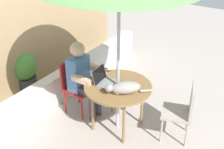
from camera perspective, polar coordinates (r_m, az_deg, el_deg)
name	(u,v)px	position (r m, az deg, el deg)	size (l,w,h in m)	color
ground_plane	(117,126)	(4.45, 1.10, -10.18)	(14.00, 14.00, 0.00)	#ADA399
fence_back	(19,42)	(5.15, -18.06, 6.21)	(5.26, 0.08, 1.85)	tan
planter_wall_low	(57,88)	(4.91, -10.83, -2.74)	(4.74, 0.20, 0.52)	beige
patio_table	(118,90)	(4.06, 1.18, -3.02)	(0.96, 0.96, 0.72)	olive
chair_occupied	(75,83)	(4.54, -7.38, -1.59)	(0.40, 0.40, 0.88)	maroon
chair_empty	(183,108)	(4.06, 14.01, -6.52)	(0.50, 0.50, 0.88)	#B2A899
person_seated	(82,76)	(4.37, -5.94, -0.26)	(0.48, 0.48, 1.22)	#4C72A5
laptop	(103,79)	(4.07, -1.90, -0.83)	(0.32, 0.28, 0.21)	gray
cat	(124,88)	(3.82, 2.40, -2.68)	(0.46, 0.52, 0.17)	gray
potted_plant_near_fence	(24,70)	(5.39, -17.07, 0.86)	(0.47, 0.47, 0.71)	#33383D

